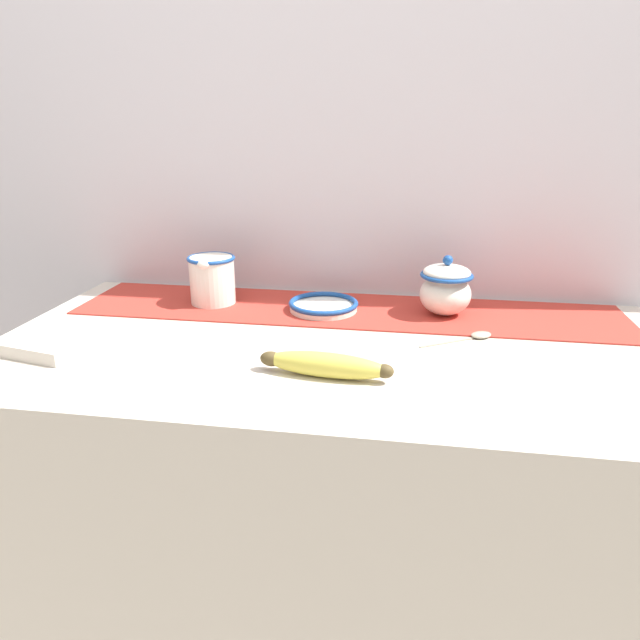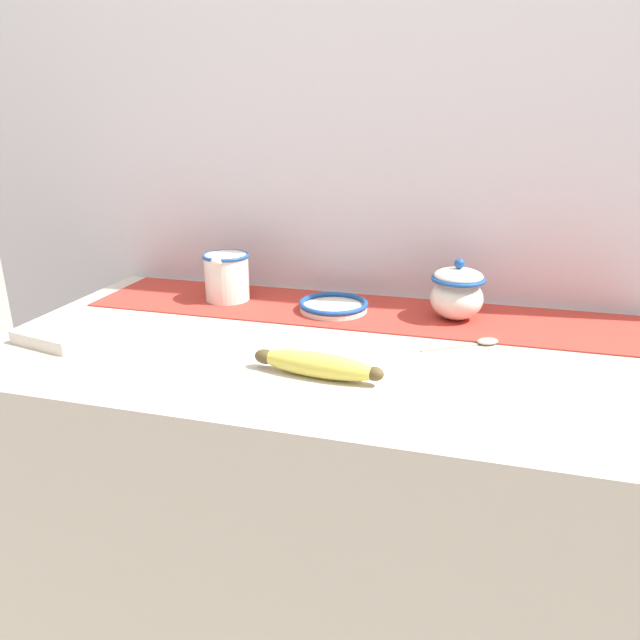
% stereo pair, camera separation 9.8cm
% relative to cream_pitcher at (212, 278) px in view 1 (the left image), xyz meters
% --- Properties ---
extents(countertop, '(1.22, 0.63, 0.92)m').
position_rel_cream_pitcher_xyz_m(countertop, '(0.29, -0.19, -0.52)').
color(countertop, beige).
rests_on(countertop, ground_plane).
extents(back_wall, '(2.02, 0.04, 2.40)m').
position_rel_cream_pitcher_xyz_m(back_wall, '(0.29, 0.15, 0.23)').
color(back_wall, silver).
rests_on(back_wall, ground_plane).
extents(table_runner, '(1.13, 0.23, 0.00)m').
position_rel_cream_pitcher_xyz_m(table_runner, '(0.29, -0.00, -0.06)').
color(table_runner, '#B23328').
rests_on(table_runner, countertop).
extents(cream_pitcher, '(0.10, 0.12, 0.10)m').
position_rel_cream_pitcher_xyz_m(cream_pitcher, '(0.00, 0.00, 0.00)').
color(cream_pitcher, white).
rests_on(cream_pitcher, countertop).
extents(sugar_bowl, '(0.11, 0.11, 0.12)m').
position_rel_cream_pitcher_xyz_m(sugar_bowl, '(0.49, -0.00, -0.00)').
color(sugar_bowl, white).
rests_on(sugar_bowl, countertop).
extents(small_dish, '(0.14, 0.14, 0.02)m').
position_rel_cream_pitcher_xyz_m(small_dish, '(0.24, -0.02, -0.04)').
color(small_dish, white).
rests_on(small_dish, countertop).
extents(banana, '(0.21, 0.06, 0.04)m').
position_rel_cream_pitcher_xyz_m(banana, '(0.29, -0.33, -0.04)').
color(banana, '#DBCC4C').
rests_on(banana, countertop).
extents(spoon, '(0.14, 0.09, 0.01)m').
position_rel_cream_pitcher_xyz_m(spoon, '(0.54, -0.12, -0.05)').
color(spoon, '#A89E89').
rests_on(spoon, countertop).
extents(napkin_stack, '(0.16, 0.16, 0.02)m').
position_rel_cream_pitcher_xyz_m(napkin_stack, '(-0.19, -0.29, -0.05)').
color(napkin_stack, silver).
rests_on(napkin_stack, countertop).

